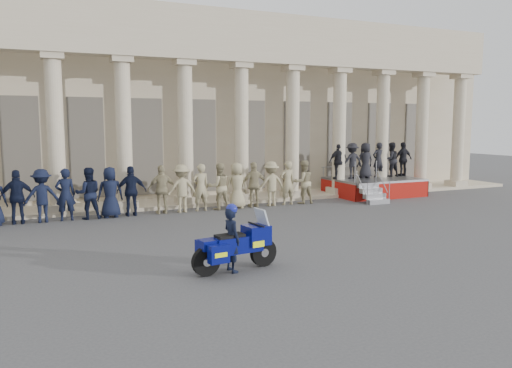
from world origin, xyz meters
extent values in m
plane|color=#3F3F42|center=(0.00, 0.00, 0.00)|extent=(90.00, 90.00, 0.00)
cube|color=#BAA98B|center=(0.00, 15.00, 4.50)|extent=(40.00, 10.00, 9.00)
cube|color=#BAA98B|center=(0.00, 8.80, 0.07)|extent=(40.00, 2.60, 0.15)
cube|color=#BAA98B|center=(0.00, 8.00, 6.79)|extent=(35.80, 1.00, 1.00)
cube|color=#BAA98B|center=(0.00, 8.00, 7.89)|extent=(35.80, 1.00, 1.20)
cube|color=#BAA98B|center=(-3.90, 8.00, 0.30)|extent=(0.90, 0.90, 0.30)
cylinder|color=#BAA98B|center=(-3.90, 8.00, 3.25)|extent=(0.64, 0.64, 5.60)
cube|color=#BAA98B|center=(-3.90, 8.00, 6.17)|extent=(0.85, 0.85, 0.24)
cube|color=#BAA98B|center=(-1.30, 8.00, 0.30)|extent=(0.90, 0.90, 0.30)
cylinder|color=#BAA98B|center=(-1.30, 8.00, 3.25)|extent=(0.64, 0.64, 5.60)
cube|color=#BAA98B|center=(-1.30, 8.00, 6.17)|extent=(0.85, 0.85, 0.24)
cube|color=#BAA98B|center=(1.30, 8.00, 0.30)|extent=(0.90, 0.90, 0.30)
cylinder|color=#BAA98B|center=(1.30, 8.00, 3.25)|extent=(0.64, 0.64, 5.60)
cube|color=#BAA98B|center=(1.30, 8.00, 6.17)|extent=(0.85, 0.85, 0.24)
cube|color=#BAA98B|center=(3.90, 8.00, 0.30)|extent=(0.90, 0.90, 0.30)
cylinder|color=#BAA98B|center=(3.90, 8.00, 3.25)|extent=(0.64, 0.64, 5.60)
cube|color=#BAA98B|center=(3.90, 8.00, 6.17)|extent=(0.85, 0.85, 0.24)
cube|color=#BAA98B|center=(6.50, 8.00, 0.30)|extent=(0.90, 0.90, 0.30)
cylinder|color=#BAA98B|center=(6.50, 8.00, 3.25)|extent=(0.64, 0.64, 5.60)
cube|color=#BAA98B|center=(6.50, 8.00, 6.17)|extent=(0.85, 0.85, 0.24)
cube|color=#BAA98B|center=(9.10, 8.00, 0.30)|extent=(0.90, 0.90, 0.30)
cylinder|color=#BAA98B|center=(9.10, 8.00, 3.25)|extent=(0.64, 0.64, 5.60)
cube|color=#BAA98B|center=(9.10, 8.00, 6.17)|extent=(0.85, 0.85, 0.24)
cube|color=#BAA98B|center=(11.70, 8.00, 0.30)|extent=(0.90, 0.90, 0.30)
cylinder|color=#BAA98B|center=(11.70, 8.00, 3.25)|extent=(0.64, 0.64, 5.60)
cube|color=#BAA98B|center=(11.70, 8.00, 6.17)|extent=(0.85, 0.85, 0.24)
cube|color=#BAA98B|center=(14.30, 8.00, 0.30)|extent=(0.90, 0.90, 0.30)
cylinder|color=#BAA98B|center=(14.30, 8.00, 3.25)|extent=(0.64, 0.64, 5.60)
cube|color=#BAA98B|center=(14.30, 8.00, 6.17)|extent=(0.85, 0.85, 0.24)
cube|color=#BAA98B|center=(16.90, 8.00, 0.30)|extent=(0.90, 0.90, 0.30)
cylinder|color=#BAA98B|center=(16.90, 8.00, 3.25)|extent=(0.64, 0.64, 5.60)
cube|color=#BAA98B|center=(16.90, 8.00, 6.17)|extent=(0.85, 0.85, 0.24)
cube|color=black|center=(-5.20, 10.02, 2.55)|extent=(1.30, 0.12, 4.20)
cube|color=black|center=(-2.60, 10.02, 2.55)|extent=(1.30, 0.12, 4.20)
cube|color=black|center=(0.00, 10.02, 2.55)|extent=(1.30, 0.12, 4.20)
cube|color=black|center=(2.60, 10.02, 2.55)|extent=(1.30, 0.12, 4.20)
cube|color=black|center=(5.20, 10.02, 2.55)|extent=(1.30, 0.12, 4.20)
cube|color=black|center=(7.80, 10.02, 2.55)|extent=(1.30, 0.12, 4.20)
cube|color=black|center=(10.40, 10.02, 2.55)|extent=(1.30, 0.12, 4.20)
cube|color=black|center=(13.00, 10.02, 2.55)|extent=(1.30, 0.12, 4.20)
cube|color=black|center=(15.60, 10.02, 2.55)|extent=(1.30, 0.12, 4.20)
imported|color=black|center=(-5.31, 6.67, 0.98)|extent=(1.15, 0.48, 1.96)
imported|color=black|center=(-4.50, 6.67, 0.98)|extent=(1.27, 0.73, 1.96)
imported|color=black|center=(-3.70, 6.67, 0.98)|extent=(0.72, 0.47, 1.96)
imported|color=black|center=(-2.89, 6.67, 0.98)|extent=(0.95, 0.74, 1.96)
imported|color=black|center=(-2.09, 6.67, 0.98)|extent=(0.96, 0.62, 1.96)
imported|color=black|center=(-1.28, 6.67, 0.98)|extent=(1.15, 0.48, 1.96)
imported|color=tan|center=(-0.07, 6.67, 0.98)|extent=(1.15, 0.48, 1.96)
imported|color=tan|center=(0.73, 6.67, 0.98)|extent=(1.27, 0.73, 1.96)
imported|color=tan|center=(1.54, 6.67, 0.98)|extent=(0.72, 0.47, 1.96)
imported|color=tan|center=(2.35, 6.67, 0.98)|extent=(0.95, 0.74, 1.96)
imported|color=tan|center=(3.15, 6.67, 0.98)|extent=(0.96, 0.62, 1.96)
imported|color=tan|center=(3.96, 6.67, 0.98)|extent=(1.15, 0.48, 1.96)
imported|color=tan|center=(4.77, 6.67, 0.98)|extent=(1.27, 0.73, 1.96)
imported|color=tan|center=(5.57, 6.67, 0.98)|extent=(0.72, 0.47, 1.96)
imported|color=tan|center=(6.38, 6.67, 0.98)|extent=(0.95, 0.74, 1.96)
cube|color=gray|center=(10.98, 7.62, 0.83)|extent=(4.33, 3.10, 0.10)
cube|color=#98120C|center=(10.98, 6.09, 0.39)|extent=(4.33, 0.04, 0.78)
cube|color=#98120C|center=(8.83, 7.62, 0.39)|extent=(0.04, 3.10, 0.78)
cube|color=#98120C|center=(13.12, 7.62, 0.39)|extent=(0.04, 3.10, 0.78)
cube|color=gray|center=(9.41, 5.17, 0.11)|extent=(1.10, 0.28, 0.22)
cube|color=gray|center=(9.41, 5.45, 0.33)|extent=(1.10, 0.28, 0.22)
cube|color=gray|center=(9.41, 5.73, 0.55)|extent=(1.10, 0.28, 0.22)
cube|color=gray|center=(9.41, 6.01, 0.77)|extent=(1.10, 0.28, 0.22)
cylinder|color=gray|center=(10.98, 9.12, 1.38)|extent=(4.33, 0.04, 0.04)
imported|color=black|center=(8.98, 7.82, 1.77)|extent=(1.04, 0.43, 1.78)
imported|color=black|center=(9.78, 7.82, 1.77)|extent=(1.15, 0.66, 1.78)
imported|color=black|center=(10.58, 7.82, 1.77)|extent=(0.87, 0.57, 1.78)
imported|color=black|center=(11.38, 7.82, 1.77)|extent=(0.65, 0.43, 1.78)
imported|color=black|center=(12.18, 7.82, 1.77)|extent=(0.87, 0.67, 1.78)
imported|color=black|center=(12.98, 7.82, 1.77)|extent=(1.04, 0.43, 1.78)
cylinder|color=black|center=(0.55, -1.75, 0.35)|extent=(0.72, 0.25, 0.71)
cylinder|color=black|center=(-1.04, -1.98, 0.35)|extent=(0.72, 0.25, 0.71)
cube|color=navy|center=(-0.19, -1.86, 0.66)|extent=(1.28, 0.62, 0.41)
cube|color=navy|center=(0.34, -1.78, 0.84)|extent=(0.66, 0.63, 0.48)
cube|color=silver|center=(0.34, -1.78, 0.59)|extent=(0.28, 0.35, 0.13)
cube|color=#B2BFCC|center=(0.52, -1.76, 1.20)|extent=(0.29, 0.52, 0.57)
cube|color=black|center=(-0.40, -1.89, 0.88)|extent=(0.74, 0.46, 0.11)
cube|color=navy|center=(-0.98, -1.97, 0.75)|extent=(0.42, 0.41, 0.24)
cube|color=navy|center=(-0.83, -2.30, 0.59)|extent=(0.51, 0.30, 0.43)
cube|color=#E9FE0D|center=(-0.83, -2.30, 0.59)|extent=(0.35, 0.30, 0.11)
cube|color=navy|center=(-0.93, -1.62, 0.59)|extent=(0.51, 0.30, 0.43)
cube|color=#E9FE0D|center=(-0.93, -1.62, 0.59)|extent=(0.35, 0.30, 0.11)
cylinder|color=silver|center=(-0.75, -1.68, 0.32)|extent=(0.65, 0.20, 0.11)
cylinder|color=black|center=(0.34, -1.78, 1.09)|extent=(0.14, 0.75, 0.04)
imported|color=black|center=(-0.35, -1.88, 0.80)|extent=(0.46, 0.63, 1.59)
sphere|color=navy|center=(-0.35, -1.88, 1.54)|extent=(0.28, 0.28, 0.28)
camera|label=1|loc=(-4.56, -12.98, 3.58)|focal=35.00mm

